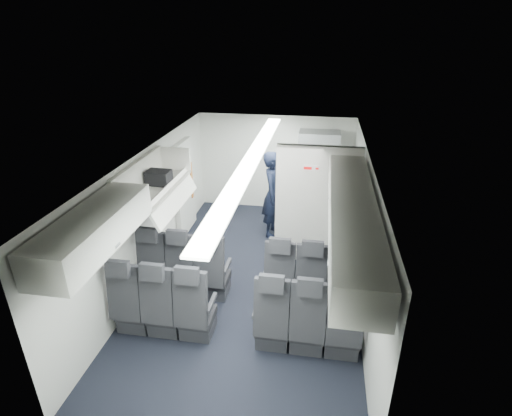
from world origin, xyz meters
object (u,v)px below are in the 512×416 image
(seat_row_mid, at_px, (233,317))
(carry_on_bag, at_px, (159,177))
(seat_row_front, at_px, (246,278))
(galley_unit, at_px, (317,175))
(boarding_door, at_px, (184,187))
(flight_attendant, at_px, (273,194))

(seat_row_mid, relative_size, carry_on_bag, 9.28)
(seat_row_front, distance_m, seat_row_mid, 0.90)
(galley_unit, relative_size, carry_on_bag, 5.29)
(galley_unit, distance_m, carry_on_bag, 3.79)
(galley_unit, height_order, carry_on_bag, galley_unit)
(seat_row_front, xyz_separation_m, carry_on_bag, (-1.41, 0.41, 1.39))
(seat_row_front, relative_size, boarding_door, 1.79)
(flight_attendant, distance_m, carry_on_bag, 2.56)
(seat_row_front, bearing_deg, seat_row_mid, -90.00)
(boarding_door, bearing_deg, carry_on_bag, -82.26)
(seat_row_front, height_order, carry_on_bag, carry_on_bag)
(boarding_door, relative_size, carry_on_bag, 5.18)
(boarding_door, distance_m, flight_attendant, 1.78)
(flight_attendant, bearing_deg, carry_on_bag, 146.03)
(seat_row_front, distance_m, boarding_door, 2.71)
(boarding_door, xyz_separation_m, flight_attendant, (1.77, 0.15, -0.09))
(boarding_door, distance_m, carry_on_bag, 1.88)
(seat_row_front, relative_size, galley_unit, 1.75)
(seat_row_mid, bearing_deg, carry_on_bag, 137.04)
(carry_on_bag, bearing_deg, galley_unit, 53.01)
(seat_row_front, height_order, boarding_door, boarding_door)
(carry_on_bag, bearing_deg, seat_row_front, -13.60)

